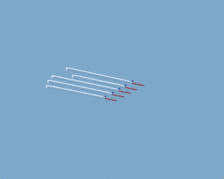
% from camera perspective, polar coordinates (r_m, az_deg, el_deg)
% --- Properties ---
extents(jet_far_left, '(8.53, 12.43, 2.99)m').
position_cam_1_polar(jet_far_left, '(652.83, -0.11, -0.70)').
color(jet_far_left, red).
extents(jet_inner_left, '(8.53, 12.43, 2.99)m').
position_cam_1_polar(jet_inner_left, '(644.41, 0.42, -0.43)').
color(jet_inner_left, red).
extents(jet_center, '(8.53, 12.43, 2.99)m').
position_cam_1_polar(jet_center, '(636.47, 0.89, -0.17)').
color(jet_center, red).
extents(jet_inner_right, '(8.53, 12.43, 2.99)m').
position_cam_1_polar(jet_inner_right, '(628.30, 1.33, 0.07)').
color(jet_inner_right, red).
extents(jet_far_right, '(8.53, 12.43, 2.99)m').
position_cam_1_polar(jet_far_right, '(620.45, 1.82, 0.37)').
color(jet_far_right, red).
extents(smoke_trail_far_left, '(2.34, 51.74, 2.34)m').
position_cam_1_polar(smoke_trail_far_left, '(638.05, -2.53, -0.21)').
color(smoke_trail_far_left, white).
extents(smoke_trail_inner_left, '(2.34, 56.25, 2.34)m').
position_cam_1_polar(smoke_trail_inner_left, '(628.39, -2.20, 0.11)').
color(smoke_trail_inner_left, white).
extents(smoke_trail_center, '(2.34, 58.10, 2.34)m').
position_cam_1_polar(smoke_trail_center, '(619.82, -1.83, 0.39)').
color(smoke_trail_center, white).
extents(smoke_trail_inner_right, '(2.34, 45.38, 2.34)m').
position_cam_1_polar(smoke_trail_inner_right, '(614.43, -0.91, 0.55)').
color(smoke_trail_inner_right, white).
extents(smoke_trail_far_right, '(2.34, 55.81, 2.34)m').
position_cam_1_polar(smoke_trail_far_right, '(603.93, -0.85, 0.95)').
color(smoke_trail_far_right, white).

